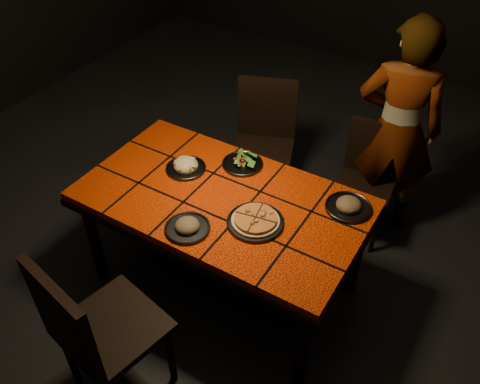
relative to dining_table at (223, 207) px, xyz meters
The scene contains 11 objects.
room_shell 0.83m from the dining_table, ahead, with size 6.04×7.04×3.08m.
dining_table is the anchor object (origin of this frame).
chair_near 0.96m from the dining_table, 96.78° to the right, with size 0.54×0.54×1.02m.
chair_far_left 0.97m from the dining_table, 104.48° to the left, with size 0.55×0.55×0.94m.
chair_far_right 1.13m from the dining_table, 61.06° to the left, with size 0.41×0.41×0.83m.
diner 1.30m from the dining_table, 60.82° to the left, with size 0.57×0.37×1.55m, color brown.
plate_pizza 0.30m from the dining_table, 18.08° to the right, with size 0.31×0.31×0.04m.
plate_pasta 0.35m from the dining_table, 163.07° to the left, with size 0.24×0.24×0.08m.
plate_salad 0.33m from the dining_table, 99.91° to the left, with size 0.25×0.25×0.07m.
plate_mushroom_a 0.33m from the dining_table, 92.75° to the right, with size 0.24×0.24×0.08m.
plate_mushroom_b 0.70m from the dining_table, 23.46° to the left, with size 0.26×0.26×0.08m.
Camera 1 is at (1.20, -1.77, 2.63)m, focal length 38.00 mm.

